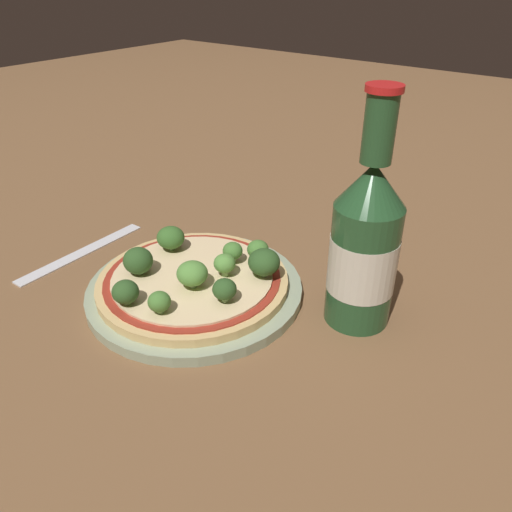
% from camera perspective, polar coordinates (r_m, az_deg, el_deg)
% --- Properties ---
extents(ground_plane, '(3.00, 3.00, 0.00)m').
position_cam_1_polar(ground_plane, '(0.59, -8.49, -4.02)').
color(ground_plane, brown).
extents(plate, '(0.24, 0.24, 0.01)m').
position_cam_1_polar(plate, '(0.58, -6.96, -3.77)').
color(plate, '#93A384').
rests_on(plate, ground_plane).
extents(pizza, '(0.22, 0.22, 0.01)m').
position_cam_1_polar(pizza, '(0.57, -7.22, -2.76)').
color(pizza, tan).
rests_on(pizza, plate).
extents(broccoli_floret_0, '(0.03, 0.03, 0.03)m').
position_cam_1_polar(broccoli_floret_0, '(0.57, -13.33, -0.52)').
color(broccoli_floret_0, '#7A9E5B').
rests_on(broccoli_floret_0, pizza).
extents(broccoli_floret_1, '(0.02, 0.02, 0.02)m').
position_cam_1_polar(broccoli_floret_1, '(0.51, -10.99, -5.17)').
color(broccoli_floret_1, '#7A9E5B').
rests_on(broccoli_floret_1, pizza).
extents(broccoli_floret_2, '(0.03, 0.03, 0.03)m').
position_cam_1_polar(broccoli_floret_2, '(0.54, -7.30, -2.00)').
color(broccoli_floret_2, '#7A9E5B').
rests_on(broccoli_floret_2, pizza).
extents(broccoli_floret_3, '(0.03, 0.03, 0.03)m').
position_cam_1_polar(broccoli_floret_3, '(0.61, -9.73, 2.08)').
color(broccoli_floret_3, '#7A9E5B').
rests_on(broccoli_floret_3, pizza).
extents(broccoli_floret_4, '(0.02, 0.02, 0.03)m').
position_cam_1_polar(broccoli_floret_4, '(0.58, -2.69, 0.56)').
color(broccoli_floret_4, '#7A9E5B').
rests_on(broccoli_floret_4, pizza).
extents(broccoli_floret_5, '(0.03, 0.03, 0.03)m').
position_cam_1_polar(broccoli_floret_5, '(0.58, 0.22, 0.73)').
color(broccoli_floret_5, '#7A9E5B').
rests_on(broccoli_floret_5, pizza).
extents(broccoli_floret_6, '(0.03, 0.03, 0.03)m').
position_cam_1_polar(broccoli_floret_6, '(0.52, -14.41, -4.17)').
color(broccoli_floret_6, '#7A9E5B').
rests_on(broccoli_floret_6, pizza).
extents(broccoli_floret_7, '(0.03, 0.03, 0.03)m').
position_cam_1_polar(broccoli_floret_7, '(0.51, -3.62, -3.84)').
color(broccoli_floret_7, '#7A9E5B').
rests_on(broccoli_floret_7, pizza).
extents(broccoli_floret_8, '(0.04, 0.04, 0.03)m').
position_cam_1_polar(broccoli_floret_8, '(0.55, 0.93, -0.70)').
color(broccoli_floret_8, '#7A9E5B').
rests_on(broccoli_floret_8, pizza).
extents(broccoli_floret_9, '(0.02, 0.02, 0.03)m').
position_cam_1_polar(broccoli_floret_9, '(0.55, -3.61, -0.87)').
color(broccoli_floret_9, '#7A9E5B').
rests_on(broccoli_floret_9, pizza).
extents(beer_bottle, '(0.07, 0.07, 0.24)m').
position_cam_1_polar(beer_bottle, '(0.50, 12.30, 1.22)').
color(beer_bottle, '#234C28').
rests_on(beer_bottle, ground_plane).
extents(fork, '(0.02, 0.19, 0.00)m').
position_cam_1_polar(fork, '(0.69, -19.25, 0.43)').
color(fork, silver).
rests_on(fork, ground_plane).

